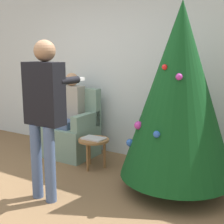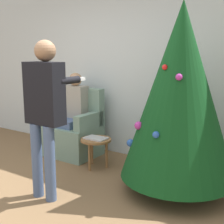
% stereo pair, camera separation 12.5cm
% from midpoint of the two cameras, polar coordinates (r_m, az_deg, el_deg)
% --- Properties ---
extents(ground_plane, '(14.00, 14.00, 0.00)m').
position_cam_midpoint_polar(ground_plane, '(3.61, -20.05, -16.54)').
color(ground_plane, brown).
extents(wall_back, '(8.00, 0.06, 2.70)m').
position_cam_midpoint_polar(wall_back, '(4.89, -0.22, 7.89)').
color(wall_back, silver).
rests_on(wall_back, ground_plane).
extents(christmas_tree, '(1.32, 1.32, 2.18)m').
position_cam_midpoint_polar(christmas_tree, '(3.58, 11.19, 3.66)').
color(christmas_tree, brown).
rests_on(christmas_tree, ground_plane).
extents(armchair, '(0.78, 0.65, 1.05)m').
position_cam_midpoint_polar(armchair, '(4.97, -8.22, -3.63)').
color(armchair, gray).
rests_on(armchair, ground_plane).
extents(person_seated, '(0.36, 0.46, 1.29)m').
position_cam_midpoint_polar(person_seated, '(4.87, -8.55, 0.25)').
color(person_seated, '#475B84').
rests_on(person_seated, ground_plane).
extents(person_standing, '(0.46, 0.57, 1.75)m').
position_cam_midpoint_polar(person_standing, '(3.43, -13.28, 1.18)').
color(person_standing, '#475B84').
rests_on(person_standing, ground_plane).
extents(side_stool, '(0.43, 0.43, 0.42)m').
position_cam_midpoint_polar(side_stool, '(4.39, -4.18, -5.72)').
color(side_stool, olive).
rests_on(side_stool, ground_plane).
extents(laptop, '(0.31, 0.21, 0.02)m').
position_cam_midpoint_polar(laptop, '(4.37, -4.19, -4.83)').
color(laptop, silver).
rests_on(laptop, side_stool).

